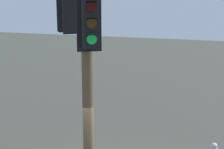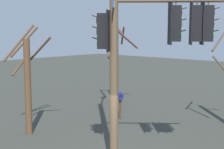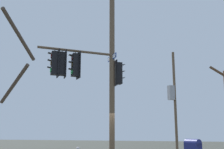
# 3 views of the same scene
# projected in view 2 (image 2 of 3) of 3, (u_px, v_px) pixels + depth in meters

# --- Properties ---
(main_signal_pole_assembly) EXTENTS (5.01, 2.98, 9.51)m
(main_signal_pole_assembly) POSITION_uv_depth(u_px,v_px,m) (140.00, 17.00, 10.37)
(main_signal_pole_assembly) COLOR brown
(main_signal_pole_assembly) RESTS_ON ground
(mailbox) EXTENTS (0.49, 0.46, 1.41)m
(mailbox) POSITION_uv_depth(u_px,v_px,m) (120.00, 98.00, 17.02)
(mailbox) COLOR #4C3823
(mailbox) RESTS_ON ground
(bare_tree_behind_pole) EXTENTS (1.98, 1.90, 5.41)m
(bare_tree_behind_pole) POSITION_uv_depth(u_px,v_px,m) (116.00, 62.00, 20.20)
(bare_tree_behind_pole) COLOR brown
(bare_tree_behind_pole) RESTS_ON ground
(bare_tree_corner) EXTENTS (1.59, 1.55, 4.82)m
(bare_tree_corner) POSITION_uv_depth(u_px,v_px,m) (28.00, 80.00, 14.47)
(bare_tree_corner) COLOR brown
(bare_tree_corner) RESTS_ON ground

